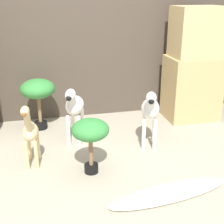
{
  "coord_description": "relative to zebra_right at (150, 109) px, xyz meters",
  "views": [
    {
      "loc": [
        -0.46,
        -2.2,
        1.56
      ],
      "look_at": [
        0.23,
        0.79,
        0.36
      ],
      "focal_mm": 50.0,
      "sensor_mm": 36.0,
      "label": 1
    }
  ],
  "objects": [
    {
      "name": "potted_palm_front",
      "position": [
        -1.12,
        0.72,
        0.05
      ],
      "size": [
        0.4,
        0.4,
        0.61
      ],
      "color": "black",
      "rests_on": "ground_plane"
    },
    {
      "name": "rock_pillar_right",
      "position": [
        0.79,
        0.66,
        0.24
      ],
      "size": [
        0.64,
        0.48,
        1.39
      ],
      "color": "tan",
      "rests_on": "ground_plane"
    },
    {
      "name": "potted_palm_back",
      "position": [
        -0.68,
        -0.37,
        -0.02
      ],
      "size": [
        0.33,
        0.33,
        0.52
      ],
      "color": "black",
      "rests_on": "ground_plane"
    },
    {
      "name": "ground_plane",
      "position": [
        -0.59,
        -0.62,
        -0.42
      ],
      "size": [
        14.0,
        14.0,
        0.0
      ],
      "primitive_type": "plane",
      "color": "#9E937F"
    },
    {
      "name": "zebra_left",
      "position": [
        -0.75,
        0.27,
        0.0
      ],
      "size": [
        0.28,
        0.47,
        0.65
      ],
      "color": "white",
      "rests_on": "ground_plane"
    },
    {
      "name": "surfboard",
      "position": [
        -0.13,
        -0.85,
        -0.4
      ],
      "size": [
        1.1,
        0.4,
        0.08
      ],
      "color": "silver",
      "rests_on": "ground_plane"
    },
    {
      "name": "wall_back",
      "position": [
        -0.59,
        1.07,
        0.68
      ],
      "size": [
        6.4,
        0.08,
        2.2
      ],
      "color": "#473D33",
      "rests_on": "ground_plane"
    },
    {
      "name": "zebra_right",
      "position": [
        0.0,
        0.0,
        0.0
      ],
      "size": [
        0.28,
        0.47,
        0.65
      ],
      "color": "white",
      "rests_on": "ground_plane"
    },
    {
      "name": "giraffe_figurine",
      "position": [
        -1.2,
        -0.13,
        -0.07
      ],
      "size": [
        0.17,
        0.41,
        0.66
      ],
      "color": "#E0C184",
      "rests_on": "ground_plane"
    }
  ]
}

